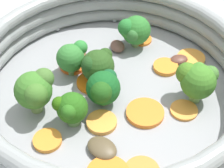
{
  "coord_description": "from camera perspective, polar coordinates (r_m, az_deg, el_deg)",
  "views": [
    {
      "loc": [
        0.21,
        0.26,
        0.35
      ],
      "look_at": [
        0.0,
        0.0,
        0.03
      ],
      "focal_mm": 60.0,
      "sensor_mm": 36.0,
      "label": 1
    }
  ],
  "objects": [
    {
      "name": "mushroom_piece_1",
      "position": [
        0.54,
        0.85,
        5.79
      ],
      "size": [
        0.03,
        0.03,
        0.01
      ],
      "primitive_type": "ellipsoid",
      "rotation": [
        0.0,
        0.0,
        4.27
      ],
      "color": "brown",
      "rests_on": "skillet"
    },
    {
      "name": "broccoli_floret_3",
      "position": [
        0.49,
        -6.22,
        4.17
      ],
      "size": [
        0.04,
        0.04,
        0.04
      ],
      "color": "#6E9655",
      "rests_on": "skillet"
    },
    {
      "name": "carrot_slice_0",
      "position": [
        0.45,
        5.06,
        -4.39
      ],
      "size": [
        0.06,
        0.06,
        0.01
      ],
      "primitive_type": "cylinder",
      "rotation": [
        0.0,
        0.0,
        0.8
      ],
      "color": "orange",
      "rests_on": "skillet"
    },
    {
      "name": "skillet_rim_wall",
      "position": [
        0.45,
        -0.0,
        1.35
      ],
      "size": [
        0.35,
        0.35,
        0.06
      ],
      "color": "gray",
      "rests_on": "skillet"
    },
    {
      "name": "broccoli_floret_5",
      "position": [
        0.53,
        3.36,
        8.15
      ],
      "size": [
        0.05,
        0.04,
        0.05
      ],
      "color": "#779D57",
      "rests_on": "skillet"
    },
    {
      "name": "skillet_rivet_left",
      "position": [
        0.59,
        0.36,
        9.85
      ],
      "size": [
        0.01,
        0.01,
        0.01
      ],
      "primitive_type": "sphere",
      "color": "#94969C",
      "rests_on": "skillet"
    },
    {
      "name": "carrot_slice_7",
      "position": [
        0.43,
        -9.81,
        -8.45
      ],
      "size": [
        0.04,
        0.04,
        0.01
      ],
      "primitive_type": "cylinder",
      "rotation": [
        0.0,
        0.0,
        6.04
      ],
      "color": "orange",
      "rests_on": "skillet"
    },
    {
      "name": "broccoli_floret_4",
      "position": [
        0.44,
        -11.52,
        -0.71
      ],
      "size": [
        0.05,
        0.05,
        0.05
      ],
      "color": "#7B9A51",
      "rests_on": "skillet"
    },
    {
      "name": "carrot_slice_9",
      "position": [
        0.53,
        11.96,
        3.9
      ],
      "size": [
        0.05,
        0.05,
        0.0
      ],
      "primitive_type": "cylinder",
      "rotation": [
        0.0,
        0.0,
        0.92
      ],
      "color": "#ED9939",
      "rests_on": "skillet"
    },
    {
      "name": "carrot_slice_4",
      "position": [
        0.46,
        10.9,
        -3.94
      ],
      "size": [
        0.05,
        0.05,
        0.0
      ],
      "primitive_type": "cylinder",
      "rotation": [
        0.0,
        0.0,
        0.84
      ],
      "color": "orange",
      "rests_on": "skillet"
    },
    {
      "name": "carrot_slice_5",
      "position": [
        0.44,
        -1.58,
        -5.84
      ],
      "size": [
        0.05,
        0.05,
        0.01
      ],
      "primitive_type": "cylinder",
      "rotation": [
        0.0,
        0.0,
        2.73
      ],
      "color": "gold",
      "rests_on": "skillet"
    },
    {
      "name": "mushroom_piece_3",
      "position": [
        0.52,
        10.16,
        3.69
      ],
      "size": [
        0.03,
        0.03,
        0.01
      ],
      "primitive_type": "ellipsoid",
      "rotation": [
        0.0,
        0.0,
        5.84
      ],
      "color": "brown",
      "rests_on": "skillet"
    },
    {
      "name": "ground_plane",
      "position": [
        0.48,
        -0.0,
        -2.41
      ],
      "size": [
        4.0,
        4.0,
        0.0
      ],
      "primitive_type": "plane",
      "color": "#B6BDC0"
    },
    {
      "name": "broccoli_floret_6",
      "position": [
        0.44,
        -1.29,
        -0.64
      ],
      "size": [
        0.05,
        0.04,
        0.05
      ],
      "color": "olive",
      "rests_on": "skillet"
    },
    {
      "name": "carrot_slice_8",
      "position": [
        0.51,
        -5.92,
        2.9
      ],
      "size": [
        0.05,
        0.05,
        0.0
      ],
      "primitive_type": "cylinder",
      "rotation": [
        0.0,
        0.0,
        1.0
      ],
      "color": "orange",
      "rests_on": "skillet"
    },
    {
      "name": "broccoli_floret_1",
      "position": [
        0.46,
        12.86,
        0.71
      ],
      "size": [
        0.05,
        0.05,
        0.05
      ],
      "color": "#83B35F",
      "rests_on": "skillet"
    },
    {
      "name": "carrot_slice_10",
      "position": [
        0.49,
        -2.86,
        0.29
      ],
      "size": [
        0.06,
        0.06,
        0.0
      ],
      "primitive_type": "cylinder",
      "rotation": [
        0.0,
        0.0,
        4.17
      ],
      "color": "orange",
      "rests_on": "skillet"
    },
    {
      "name": "broccoli_floret_0",
      "position": [
        0.42,
        -6.26,
        -3.75
      ],
      "size": [
        0.04,
        0.04,
        0.04
      ],
      "color": "#5D864B",
      "rests_on": "skillet"
    },
    {
      "name": "mushroom_piece_0",
      "position": [
        0.41,
        -1.52,
        -9.72
      ],
      "size": [
        0.03,
        0.04,
        0.01
      ],
      "primitive_type": "ellipsoid",
      "rotation": [
        0.0,
        0.0,
        4.86
      ],
      "color": "brown",
      "rests_on": "skillet"
    },
    {
      "name": "broccoli_floret_2",
      "position": [
        0.47,
        -2.02,
        3.04
      ],
      "size": [
        0.05,
        0.04,
        0.05
      ],
      "color": "#719F5C",
      "rests_on": "skillet"
    },
    {
      "name": "skillet",
      "position": [
        0.48,
        -0.0,
        -1.86
      ],
      "size": [
        0.33,
        0.33,
        0.01
      ],
      "primitive_type": "cylinder",
      "color": "#939699",
      "rests_on": "ground_plane"
    },
    {
      "name": "carrot_slice_3",
      "position": [
        0.51,
        8.17,
        2.6
      ],
      "size": [
        0.04,
        0.04,
        0.01
      ],
      "primitive_type": "cylinder",
      "rotation": [
        0.0,
        0.0,
        4.48
      ],
      "color": "orange",
      "rests_on": "skillet"
    },
    {
      "name": "skillet_rivet_right",
      "position": [
        0.58,
        -8.34,
        8.43
      ],
      "size": [
        0.01,
        0.01,
        0.01
      ],
      "primitive_type": "sphere",
      "color": "gray",
      "rests_on": "skillet"
    },
    {
      "name": "carrot_slice_2",
      "position": [
        0.56,
        4.51,
        6.8
      ],
      "size": [
        0.03,
        0.03,
        0.0
      ],
      "primitive_type": "cylinder",
      "rotation": [
        0.0,
        0.0,
        6.1
      ],
      "color": "orange",
      "rests_on": "skillet"
    },
    {
      "name": "mushroom_piece_2",
      "position": [
        0.52,
        -5.0,
        4.39
      ],
      "size": [
        0.03,
        0.03,
        0.01
      ],
      "primitive_type": "ellipsoid",
      "rotation": [
        0.0,
        0.0,
        0.8
      ],
      "color": "brown",
      "rests_on": "skillet"
    }
  ]
}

